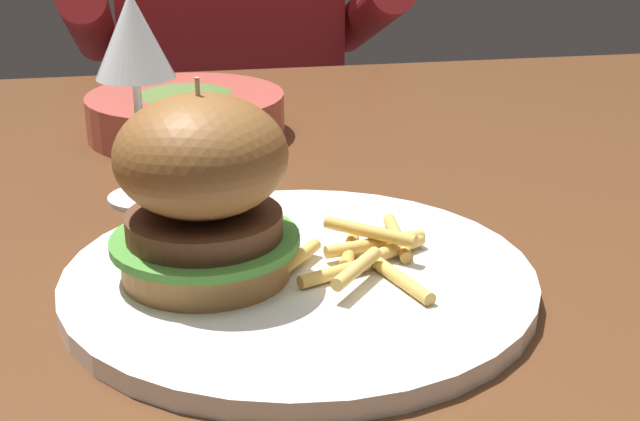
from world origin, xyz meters
TOP-DOWN VIEW (x-y plane):
  - dining_table at (0.00, 0.00)m, footprint 1.39×0.99m
  - main_plate at (-0.04, -0.20)m, footprint 0.32×0.32m
  - burger_sandwich at (-0.10, -0.20)m, footprint 0.12×0.12m
  - fries_pile at (0.00, -0.20)m, footprint 0.12×0.14m
  - wine_glass at (-0.14, -0.01)m, footprint 0.06×0.06m
  - soup_bowl at (-0.10, 0.19)m, footprint 0.21×0.21m
  - diner_person at (0.00, 0.77)m, footprint 0.51×0.36m

SIDE VIEW (x-z plane):
  - diner_person at x=0.00m, z-range -0.02..1.15m
  - dining_table at x=0.00m, z-range 0.29..1.03m
  - main_plate at x=-0.04m, z-range 0.74..0.75m
  - fries_pile at x=0.00m, z-range 0.75..0.77m
  - soup_bowl at x=-0.10m, z-range 0.74..0.79m
  - burger_sandwich at x=-0.10m, z-range 0.75..0.88m
  - wine_glass at x=-0.14m, z-range 0.78..0.96m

